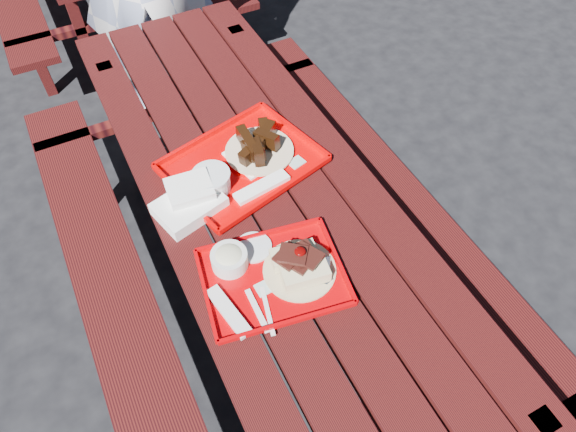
% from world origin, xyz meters
% --- Properties ---
extents(ground, '(60.00, 60.00, 0.00)m').
position_xyz_m(ground, '(0.00, 0.00, 0.00)').
color(ground, black).
rests_on(ground, ground).
extents(picnic_table_near, '(1.41, 2.40, 0.75)m').
position_xyz_m(picnic_table_near, '(-0.00, 0.00, 0.56)').
color(picnic_table_near, '#410F0C').
rests_on(picnic_table_near, ground).
extents(near_tray, '(0.46, 0.38, 0.13)m').
position_xyz_m(near_tray, '(-0.12, -0.27, 0.78)').
color(near_tray, '#B50004').
rests_on(near_tray, picnic_table_near).
extents(far_tray, '(0.58, 0.50, 0.08)m').
position_xyz_m(far_tray, '(-0.02, 0.16, 0.78)').
color(far_tray, '#D70001').
rests_on(far_tray, picnic_table_near).
extents(white_cloth, '(0.24, 0.20, 0.09)m').
position_xyz_m(white_cloth, '(-0.24, 0.07, 0.79)').
color(white_cloth, white).
rests_on(white_cloth, picnic_table_near).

